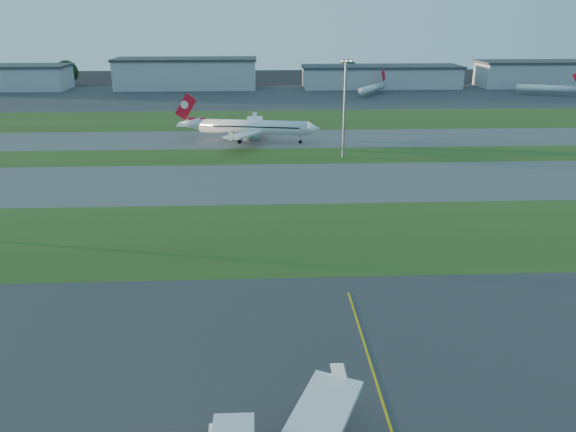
{
  "coord_description": "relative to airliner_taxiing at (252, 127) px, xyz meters",
  "views": [
    {
      "loc": [
        -6.73,
        -39.88,
        37.27
      ],
      "look_at": [
        -2.92,
        42.9,
        7.0
      ],
      "focal_mm": 35.0,
      "sensor_mm": 36.0,
      "label": 1
    }
  ],
  "objects": [
    {
      "name": "grass_strip_b",
      "position": [
        9.74,
        -18.14,
        -4.46
      ],
      "size": [
        300.0,
        18.0,
        0.01
      ],
      "primitive_type": "cube",
      "color": "#2A4517",
      "rests_on": "ground"
    },
    {
      "name": "tree_mid_east",
      "position": [
        49.74,
        140.86,
        2.34
      ],
      "size": [
        11.55,
        11.55,
        12.6
      ],
      "color": "black",
      "rests_on": "ground"
    },
    {
      "name": "hangar_east",
      "position": [
        64.74,
        126.86,
        1.17
      ],
      "size": [
        81.6,
        23.0,
        11.2
      ],
      "color": "#96979D",
      "rests_on": "ground"
    },
    {
      "name": "apron_far",
      "position": [
        9.74,
        96.86,
        -4.46
      ],
      "size": [
        400.0,
        80.0,
        0.01
      ],
      "primitive_type": "cube",
      "color": "#333335",
      "rests_on": "ground"
    },
    {
      "name": "taxiway_b",
      "position": [
        9.74,
        3.86,
        -4.46
      ],
      "size": [
        300.0,
        26.0,
        0.01
      ],
      "primitive_type": "cube",
      "color": "#515154",
      "rests_on": "ground"
    },
    {
      "name": "grass_strip_c",
      "position": [
        9.74,
        36.86,
        -4.46
      ],
      "size": [
        300.0,
        40.0,
        0.01
      ],
      "primitive_type": "cube",
      "color": "#2A4517",
      "rests_on": "ground"
    },
    {
      "name": "taxiway_a",
      "position": [
        9.74,
        -43.14,
        -4.46
      ],
      "size": [
        300.0,
        32.0,
        0.01
      ],
      "primitive_type": "cube",
      "color": "#515154",
      "rests_on": "ground"
    },
    {
      "name": "grass_strip_a",
      "position": [
        9.74,
        -76.14,
        -4.46
      ],
      "size": [
        300.0,
        34.0,
        0.01
      ],
      "primitive_type": "cube",
      "color": "#2A4517",
      "rests_on": "ground"
    },
    {
      "name": "hangar_far_east",
      "position": [
        164.74,
        126.86,
        2.17
      ],
      "size": [
        96.9,
        23.0,
        13.2
      ],
      "color": "#96979D",
      "rests_on": "ground"
    },
    {
      "name": "airliner_taxiing",
      "position": [
        0.0,
        0.0,
        0.0
      ],
      "size": [
        40.44,
        33.99,
        12.72
      ],
      "rotation": [
        0.0,
        0.0,
        2.95
      ],
      "color": "white",
      "rests_on": "ground"
    },
    {
      "name": "mini_jet_near",
      "position": [
        55.36,
        99.42,
        -1.19
      ],
      "size": [
        17.37,
        24.72,
        9.48
      ],
      "rotation": [
        0.0,
        0.0,
        0.98
      ],
      "color": "white",
      "rests_on": "ground"
    },
    {
      "name": "mini_jet_far",
      "position": [
        137.03,
        94.68,
        -1.19
      ],
      "size": [
        27.92,
        10.42,
        9.48
      ],
      "rotation": [
        0.0,
        0.0,
        -0.29
      ],
      "color": "white",
      "rests_on": "ground"
    },
    {
      "name": "tree_mid_west",
      "position": [
        -10.26,
        137.86,
        1.37
      ],
      "size": [
        9.9,
        9.9,
        10.8
      ],
      "color": "black",
      "rests_on": "ground"
    },
    {
      "name": "hangar_west",
      "position": [
        -35.26,
        126.86,
        3.17
      ],
      "size": [
        71.4,
        23.0,
        15.2
      ],
      "color": "#96979D",
      "rests_on": "ground"
    },
    {
      "name": "tree_west",
      "position": [
        -100.26,
        141.86,
        2.67
      ],
      "size": [
        12.1,
        12.1,
        13.2
      ],
      "color": "black",
      "rests_on": "ground"
    },
    {
      "name": "tree_east",
      "position": [
        124.74,
        138.86,
        1.69
      ],
      "size": [
        10.45,
        10.45,
        11.4
      ],
      "color": "black",
      "rests_on": "ground"
    },
    {
      "name": "light_mast_centre",
      "position": [
        24.74,
        -20.14,
        10.35
      ],
      "size": [
        3.2,
        0.7,
        25.8
      ],
      "color": "gray",
      "rests_on": "ground"
    }
  ]
}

